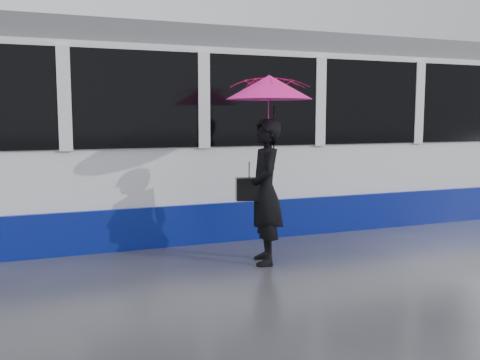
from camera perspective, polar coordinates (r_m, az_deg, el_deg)
name	(u,v)px	position (r m, az deg, el deg)	size (l,w,h in m)	color
ground	(164,272)	(6.94, -8.15, -9.65)	(90.00, 90.00, 0.00)	#2D2D32
rails	(130,232)	(9.31, -11.69, -5.43)	(34.00, 1.51, 0.02)	#3F3D38
woman	(265,192)	(7.08, 2.69, -1.27)	(0.70, 0.46, 1.93)	black
umbrella	(269,104)	(7.03, 3.11, 8.06)	(1.37, 1.37, 1.30)	#FE1566
handbag	(249,189)	(7.00, 0.98, -0.96)	(0.37, 0.23, 0.48)	black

